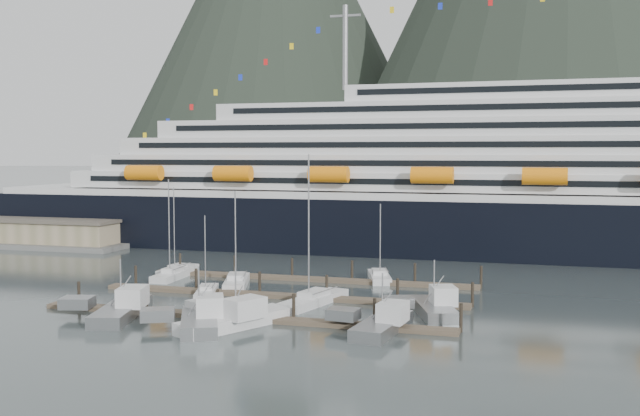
% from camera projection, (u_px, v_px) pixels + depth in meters
% --- Properties ---
extents(ground, '(1600.00, 1600.00, 0.00)m').
position_uv_depth(ground, '(309.00, 305.00, 90.24)').
color(ground, '#404B4B').
rests_on(ground, ground).
extents(cruise_ship, '(210.00, 30.40, 50.30)m').
position_uv_depth(cruise_ship, '(562.00, 188.00, 133.31)').
color(cruise_ship, black).
rests_on(cruise_ship, ground).
extents(warehouse, '(46.00, 20.00, 5.80)m').
position_uv_depth(warehouse, '(31.00, 232.00, 150.71)').
color(warehouse, '#595956').
rests_on(warehouse, ground).
extents(dock_near, '(48.18, 2.28, 3.20)m').
position_uv_depth(dock_near, '(240.00, 317.00, 82.11)').
color(dock_near, '#4F4332').
rests_on(dock_near, ground).
extents(dock_mid, '(48.18, 2.28, 3.20)m').
position_uv_depth(dock_mid, '(279.00, 295.00, 94.54)').
color(dock_mid, '#4F4332').
rests_on(dock_mid, ground).
extents(dock_far, '(48.18, 2.28, 3.20)m').
position_uv_depth(dock_far, '(310.00, 279.00, 106.96)').
color(dock_far, '#4F4332').
rests_on(dock_far, ground).
extents(sailboat_a, '(3.12, 9.61, 14.97)m').
position_uv_depth(sailboat_a, '(173.00, 276.00, 108.65)').
color(sailboat_a, silver).
rests_on(sailboat_a, ground).
extents(sailboat_b, '(4.79, 8.83, 10.74)m').
position_uv_depth(sailboat_b, '(206.00, 292.00, 96.05)').
color(sailboat_b, silver).
rests_on(sailboat_b, ground).
extents(sailboat_c, '(6.08, 11.01, 13.68)m').
position_uv_depth(sailboat_c, '(237.00, 283.00, 102.63)').
color(sailboat_c, silver).
rests_on(sailboat_c, ground).
extents(sailboat_d, '(5.72, 12.64, 18.69)m').
position_uv_depth(sailboat_d, '(314.00, 301.00, 90.30)').
color(sailboat_d, silver).
rests_on(sailboat_d, ground).
extents(sailboat_e, '(2.98, 8.93, 13.49)m').
position_uv_depth(sailboat_e, '(178.00, 270.00, 113.70)').
color(sailboat_e, silver).
rests_on(sailboat_e, ground).
extents(sailboat_f, '(5.28, 9.54, 11.55)m').
position_uv_depth(sailboat_f, '(379.00, 278.00, 107.14)').
color(sailboat_f, silver).
rests_on(sailboat_f, ground).
extents(trawler_a, '(10.20, 13.53, 7.17)m').
position_uv_depth(trawler_a, '(120.00, 309.00, 83.35)').
color(trawler_a, gray).
rests_on(trawler_a, ground).
extents(trawler_b, '(9.93, 11.59, 7.23)m').
position_uv_depth(trawler_b, '(198.00, 320.00, 77.91)').
color(trawler_b, gray).
rests_on(trawler_b, ground).
extents(trawler_c, '(11.47, 13.79, 6.98)m').
position_uv_depth(trawler_c, '(235.00, 319.00, 78.60)').
color(trawler_c, silver).
rests_on(trawler_c, ground).
extents(trawler_d, '(8.57, 11.54, 6.68)m').
position_uv_depth(trawler_d, '(381.00, 323.00, 76.46)').
color(trawler_d, gray).
rests_on(trawler_d, ground).
extents(trawler_e, '(9.14, 11.14, 6.87)m').
position_uv_depth(trawler_e, '(433.00, 307.00, 84.44)').
color(trawler_e, gray).
rests_on(trawler_e, ground).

